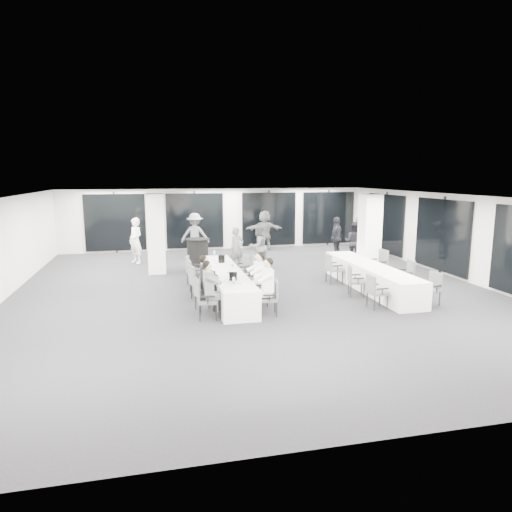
{
  "coord_description": "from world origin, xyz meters",
  "views": [
    {
      "loc": [
        -2.9,
        -12.96,
        3.45
      ],
      "look_at": [
        0.01,
        -0.2,
        1.1
      ],
      "focal_mm": 32.0,
      "sensor_mm": 36.0,
      "label": 1
    }
  ],
  "objects": [
    {
      "name": "room",
      "position": [
        0.89,
        1.11,
        1.39
      ],
      "size": [
        14.04,
        16.04,
        2.84
      ],
      "color": "black",
      "rests_on": "ground"
    },
    {
      "name": "column_left",
      "position": [
        -2.8,
        3.2,
        1.4
      ],
      "size": [
        0.6,
        0.6,
        2.8
      ],
      "primitive_type": "cube",
      "color": "white",
      "rests_on": "floor"
    },
    {
      "name": "column_right",
      "position": [
        4.2,
        1.0,
        1.4
      ],
      "size": [
        0.6,
        0.6,
        2.8
      ],
      "primitive_type": "cube",
      "color": "white",
      "rests_on": "floor"
    },
    {
      "name": "banquet_table_main",
      "position": [
        -0.92,
        -0.41,
        0.38
      ],
      "size": [
        0.9,
        5.0,
        0.75
      ],
      "primitive_type": "cube",
      "color": "silver",
      "rests_on": "floor"
    },
    {
      "name": "banquet_table_side",
      "position": [
        3.48,
        -0.57,
        0.38
      ],
      "size": [
        0.9,
        5.0,
        0.75
      ],
      "primitive_type": "cube",
      "color": "silver",
      "rests_on": "floor"
    },
    {
      "name": "cocktail_table",
      "position": [
        -1.36,
        3.14,
        0.6
      ],
      "size": [
        0.86,
        0.86,
        1.19
      ],
      "color": "black",
      "rests_on": "floor"
    },
    {
      "name": "chair_main_left_near",
      "position": [
        -1.75,
        -2.36,
        0.54
      ],
      "size": [
        0.52,
        0.57,
        0.94
      ],
      "rotation": [
        0.0,
        0.0,
        -1.68
      ],
      "color": "#4B4D52",
      "rests_on": "floor"
    },
    {
      "name": "chair_main_left_second",
      "position": [
        -1.75,
        -1.68,
        0.49
      ],
      "size": [
        0.52,
        0.55,
        0.86
      ],
      "rotation": [
        0.0,
        0.0,
        -1.33
      ],
      "color": "#4B4D52",
      "rests_on": "floor"
    },
    {
      "name": "chair_main_left_mid",
      "position": [
        -1.76,
        -0.66,
        0.56
      ],
      "size": [
        0.57,
        0.61,
        0.97
      ],
      "rotation": [
        0.0,
        0.0,
        -1.38
      ],
      "color": "#4B4D52",
      "rests_on": "floor"
    },
    {
      "name": "chair_main_left_fourth",
      "position": [
        -1.76,
        0.07,
        0.56
      ],
      "size": [
        0.5,
        0.56,
        0.98
      ],
      "rotation": [
        0.0,
        0.0,
        -1.56
      ],
      "color": "#4B4D52",
      "rests_on": "floor"
    },
    {
      "name": "chair_main_left_far",
      "position": [
        -1.75,
        1.34,
        0.5
      ],
      "size": [
        0.54,
        0.56,
        0.88
      ],
      "rotation": [
        0.0,
        0.0,
        -1.82
      ],
      "color": "#4B4D52",
      "rests_on": "floor"
    },
    {
      "name": "chair_main_right_near",
      "position": [
        -0.1,
        -2.41,
        0.49
      ],
      "size": [
        0.5,
        0.53,
        0.86
      ],
      "rotation": [
        0.0,
        0.0,
        1.41
      ],
      "color": "#4B4D52",
      "rests_on": "floor"
    },
    {
      "name": "chair_main_right_second",
      "position": [
        -0.09,
        -1.51,
        0.52
      ],
      "size": [
        0.55,
        0.58,
        0.91
      ],
      "rotation": [
        0.0,
        0.0,
        1.35
      ],
      "color": "#4B4D52",
      "rests_on": "floor"
    },
    {
      "name": "chair_main_right_mid",
      "position": [
        -0.08,
        -0.59,
        0.59
      ],
      "size": [
        0.61,
        0.65,
        1.03
      ],
      "rotation": [
        0.0,
        0.0,
        1.78
      ],
      "color": "#4B4D52",
      "rests_on": "floor"
    },
    {
      "name": "chair_main_right_fourth",
      "position": [
        -0.08,
        0.12,
        0.59
      ],
      "size": [
        0.52,
        0.58,
        1.03
      ],
      "rotation": [
        0.0,
        0.0,
        1.58
      ],
      "color": "#4B4D52",
      "rests_on": "floor"
    },
    {
      "name": "chair_main_right_far",
      "position": [
        -0.1,
        1.14,
        0.51
      ],
      "size": [
        0.54,
        0.57,
        0.89
      ],
      "rotation": [
        0.0,
        0.0,
        1.83
      ],
      "color": "#4B4D52",
      "rests_on": "floor"
    },
    {
      "name": "chair_side_left_near",
      "position": [
        2.66,
        -2.48,
        0.5
      ],
      "size": [
        0.47,
        0.52,
        0.88
      ],
      "rotation": [
        0.0,
        0.0,
        -1.52
      ],
      "color": "#4B4D52",
      "rests_on": "floor"
    },
    {
      "name": "chair_side_left_mid",
      "position": [
        2.66,
        -1.2,
        0.5
      ],
      "size": [
        0.54,
        0.56,
        0.88
      ],
      "rotation": [
        0.0,
        0.0,
        -1.83
      ],
      "color": "#4B4D52",
      "rests_on": "floor"
    },
    {
      "name": "chair_side_left_far",
      "position": [
        2.65,
        0.41,
        0.54
      ],
      "size": [
        0.48,
        0.54,
        0.94
      ],
      "rotation": [
        0.0,
        0.0,
        -1.57
      ],
      "color": "#4B4D52",
      "rests_on": "floor"
    },
    {
      "name": "chair_side_right_near",
      "position": [
        4.31,
        -2.49,
        0.5
      ],
      "size": [
        0.53,
        0.56,
        0.87
      ],
      "rotation": [
        0.0,
        0.0,
        1.82
      ],
      "color": "#4B4D52",
      "rests_on": "floor"
    },
    {
      "name": "chair_side_right_mid",
      "position": [
        4.32,
        -1.17,
        0.56
      ],
      "size": [
        0.56,
        0.6,
        0.97
      ],
      "rotation": [
        0.0,
        0.0,
        1.42
      ],
      "color": "#4B4D52",
      "rests_on": "floor"
    },
    {
      "name": "chair_side_right_far",
      "position": [
        4.32,
        0.45,
        0.58
      ],
      "size": [
        0.56,
        0.61,
        1.01
      ],
      "rotation": [
        0.0,
        0.0,
        1.67
      ],
      "color": "#4B4D52",
      "rests_on": "floor"
    },
    {
      "name": "seated_guest_a",
      "position": [
        -1.59,
        -2.37,
        0.81
      ],
      "size": [
        0.5,
        0.38,
        1.44
      ],
      "rotation": [
        0.0,
        0.0,
        -1.57
      ],
      "color": "slate",
      "rests_on": "floor"
    },
    {
      "name": "seated_guest_b",
      "position": [
        -1.59,
        -1.67,
        0.81
      ],
      "size": [
        0.5,
        0.38,
        1.44
      ],
      "rotation": [
        0.0,
        0.0,
        -1.57
      ],
      "color": "black",
      "rests_on": "floor"
    },
    {
      "name": "seated_guest_c",
      "position": [
        -0.25,
        -2.4,
        0.81
      ],
      "size": [
        0.5,
        0.38,
        1.44
      ],
      "rotation": [
        0.0,
        0.0,
        1.57
      ],
      "color": "white",
      "rests_on": "floor"
    },
    {
      "name": "seated_guest_d",
      "position": [
        -0.25,
        -1.5,
        0.81
      ],
      "size": [
        0.5,
        0.38,
        1.44
      ],
      "rotation": [
        0.0,
        0.0,
        1.57
      ],
      "color": "white",
      "rests_on": "floor"
    },
    {
      "name": "standing_guest_a",
      "position": [
        0.08,
        3.25,
        0.87
      ],
      "size": [
        0.79,
        0.72,
        1.74
      ],
      "primitive_type": "imported",
      "rotation": [
        0.0,
        0.0,
        0.4
      ],
      "color": "slate",
      "rests_on": "floor"
    },
    {
      "name": "standing_guest_b",
      "position": [
        0.85,
        3.11,
        0.95
      ],
      "size": [
        1.07,
        0.93,
        1.89
      ],
      "primitive_type": "imported",
      "rotation": [
        0.0,
        0.0,
        3.65
      ],
      "color": "slate",
      "rests_on": "floor"
    },
    {
      "name": "standing_guest_c",
      "position": [
        -1.16,
        6.28,
        1.04
      ],
      "size": [
        1.47,
        1.0,
        2.08
      ],
      "primitive_type": "imported",
      "rotation": [
        0.0,
        0.0,
        2.89
      ],
      "color": "slate",
      "rests_on": "floor"
    },
    {
      "name": "standing_guest_d",
      "position": [
        4.42,
        4.31,
        0.99
      ],
      "size": [
        1.28,
        1.28,
        1.97
      ],
      "primitive_type": "imported",
      "rotation": [
        0.0,
        0.0,
        3.93
      ],
      "color": "black",
      "rests_on": "floor"
    },
    {
      "name": "standing_guest_e",
      "position": [
        5.75,
        4.89,
        1.04
      ],
      "size": [
        1.03,
        1.18,
        2.08
      ],
      "primitive_type": "imported",
      "rotation": [
        0.0,
        0.0,
        2.09
      ],
      "color": "slate",
      "rests_on": "floor"
    },
    {
      "name": "standing_guest_f",
      "position": [
        2.1,
        7.2,
        1.04
      ],
      "size": [
        1.94,
        0.84,
        2.07
      ],
      "primitive_type": "imported",
      "rotation": [
        0.0,
        0.0,
        3.09
      ],
      "color": "slate",
      "rests_on": "floor"
    },
    {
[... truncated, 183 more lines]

